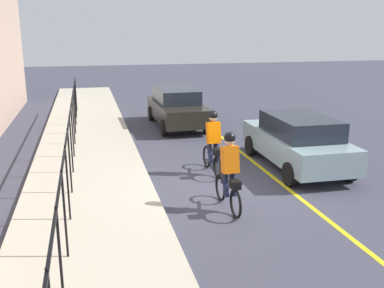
% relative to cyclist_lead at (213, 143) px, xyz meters
% --- Properties ---
extents(ground_plane, '(80.00, 80.00, 0.00)m').
position_rel_cyclist_lead_xyz_m(ground_plane, '(-1.21, 0.05, -0.91)').
color(ground_plane, '#3B3B49').
extents(lane_line_centre, '(36.00, 0.12, 0.01)m').
position_rel_cyclist_lead_xyz_m(lane_line_centre, '(-1.21, -1.55, -0.91)').
color(lane_line_centre, yellow).
rests_on(lane_line_centre, ground).
extents(sidewalk, '(40.00, 3.20, 0.15)m').
position_rel_cyclist_lead_xyz_m(sidewalk, '(-1.21, 3.45, -0.84)').
color(sidewalk, '#B3A995').
rests_on(sidewalk, ground).
extents(iron_fence, '(20.77, 0.04, 1.60)m').
position_rel_cyclist_lead_xyz_m(iron_fence, '(-0.21, 3.85, 0.40)').
color(iron_fence, black).
rests_on(iron_fence, sidewalk).
extents(cyclist_lead, '(1.71, 0.37, 1.83)m').
position_rel_cyclist_lead_xyz_m(cyclist_lead, '(0.00, 0.00, 0.00)').
color(cyclist_lead, black).
rests_on(cyclist_lead, ground).
extents(cyclist_follow, '(1.71, 0.37, 1.83)m').
position_rel_cyclist_lead_xyz_m(cyclist_follow, '(-2.58, 0.37, 0.00)').
color(cyclist_follow, black).
rests_on(cyclist_follow, ground).
extents(patrol_sedan, '(4.43, 1.98, 1.58)m').
position_rel_cyclist_lead_xyz_m(patrol_sedan, '(-0.01, -2.57, -0.09)').
color(patrol_sedan, '#8099A1').
rests_on(patrol_sedan, ground).
extents(parked_sedan_rear, '(4.43, 1.99, 1.58)m').
position_rel_cyclist_lead_xyz_m(parked_sedan_rear, '(6.36, -0.28, -0.09)').
color(parked_sedan_rear, black).
rests_on(parked_sedan_rear, ground).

